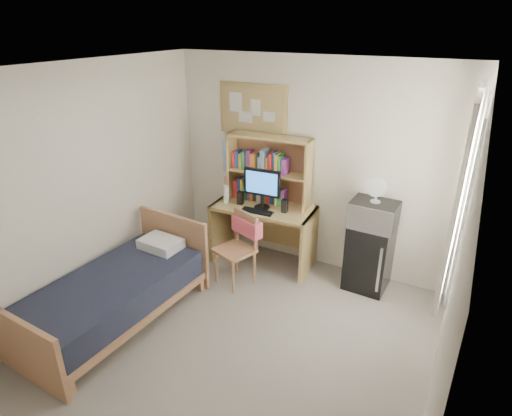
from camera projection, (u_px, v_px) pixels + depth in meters
The scene contains 25 objects.
floor at pixel (222, 358), 4.08m from camera, with size 3.60×4.20×0.02m, color gray.
ceiling at pixel (210, 73), 3.03m from camera, with size 3.60×4.20×0.02m, color white.
wall_back at pixel (310, 166), 5.25m from camera, with size 3.60×0.04×2.60m, color white.
wall_left at pixel (67, 197), 4.32m from camera, with size 0.04×4.20×2.60m, color white.
wall_right at pixel (450, 296), 2.78m from camera, with size 0.04×4.20×2.60m, color white.
window_unit at pixel (464, 192), 3.65m from camera, with size 0.10×1.40×1.70m, color white.
curtain_left at pixel (456, 208), 3.34m from camera, with size 0.04×0.55×1.70m, color silver.
curtain_right at pixel (464, 177), 3.99m from camera, with size 0.04×0.55×1.70m, color silver.
bulletin_board at pixel (253, 110), 5.32m from camera, with size 0.94×0.03×0.64m, color tan.
poster_wave at pixel (232, 158), 5.73m from camera, with size 0.30×0.01×0.42m, color #2867A3.
poster_japan at pixel (233, 190), 5.92m from camera, with size 0.28×0.01×0.36m, color red.
desk at pixel (264, 234), 5.53m from camera, with size 1.27×0.64×0.80m, color tan.
desk_chair at pixel (234, 250), 5.07m from camera, with size 0.44×0.44×0.89m, color #AE7A52.
mini_fridge at pixel (369, 256), 5.02m from camera, with size 0.47×0.47×0.81m, color black.
bed at pixel (114, 300), 4.47m from camera, with size 0.95×1.90×0.52m, color black.
hutch at pixel (269, 170), 5.32m from camera, with size 1.06×0.27×0.87m, color tan.
monitor at pixel (262, 189), 5.22m from camera, with size 0.47×0.04×0.50m, color black.
keyboard at pixel (257, 211), 5.20m from camera, with size 0.40×0.13×0.02m, color black.
speaker_left at pixel (240, 198), 5.40m from camera, with size 0.07×0.07×0.17m, color black.
speaker_right at pixel (285, 206), 5.18m from camera, with size 0.07×0.07×0.17m, color black.
water_bottle at pixel (226, 195), 5.43m from camera, with size 0.07×0.07×0.23m, color white.
hoodie at pixel (247, 226), 5.10m from camera, with size 0.42×0.13×0.20m, color #EE5A6C.
microwave at pixel (374, 214), 4.78m from camera, with size 0.51×0.39×0.29m, color #B8B8BD.
desk_fan at pixel (377, 191), 4.66m from camera, with size 0.22×0.22×0.28m, color white.
pillow at pixel (161, 244), 4.93m from camera, with size 0.46×0.32×0.11m, color white.
Camera 1 is at (1.77, -2.63, 2.95)m, focal length 30.00 mm.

